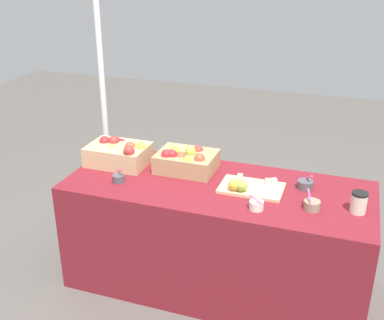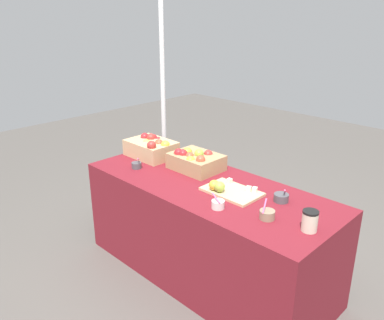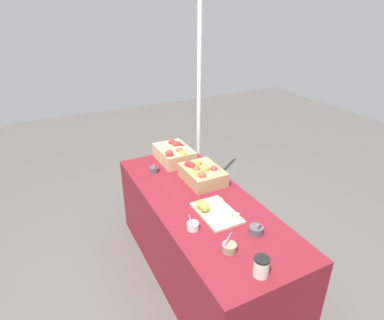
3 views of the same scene
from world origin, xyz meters
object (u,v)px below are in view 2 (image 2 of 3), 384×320
(apple_crate_middle, at_px, (195,161))
(cutting_board_front, at_px, (228,190))
(apple_crate_left, at_px, (152,147))
(coffee_cup, at_px, (310,221))
(sample_bowl_mid, at_px, (137,165))
(sample_bowl_near, at_px, (281,198))
(sample_bowl_far, at_px, (267,214))
(sample_bowl_extra, at_px, (218,204))
(tent_pole, at_px, (163,101))

(apple_crate_middle, height_order, cutting_board_front, apple_crate_middle)
(apple_crate_left, distance_m, coffee_cup, 1.57)
(apple_crate_middle, bearing_deg, sample_bowl_mid, -138.04)
(sample_bowl_near, bearing_deg, sample_bowl_far, -75.17)
(cutting_board_front, bearing_deg, sample_bowl_extra, -65.47)
(coffee_cup, bearing_deg, tent_pole, 162.11)
(tent_pole, bearing_deg, sample_bowl_mid, -56.11)
(cutting_board_front, bearing_deg, sample_bowl_mid, -169.23)
(apple_crate_left, bearing_deg, sample_bowl_near, 1.73)
(apple_crate_middle, bearing_deg, tent_pole, 153.77)
(sample_bowl_near, height_order, tent_pole, tent_pole)
(cutting_board_front, height_order, coffee_cup, coffee_cup)
(sample_bowl_mid, bearing_deg, sample_bowl_near, 14.75)
(sample_bowl_near, relative_size, tent_pole, 0.05)
(sample_bowl_extra, bearing_deg, sample_bowl_mid, 176.00)
(sample_bowl_mid, xyz_separation_m, tent_pole, (-0.47, 0.71, 0.32))
(sample_bowl_mid, xyz_separation_m, sample_bowl_extra, (0.89, -0.06, 0.00))
(coffee_cup, bearing_deg, sample_bowl_far, -168.14)
(coffee_cup, bearing_deg, apple_crate_middle, 168.90)
(sample_bowl_mid, relative_size, coffee_cup, 0.83)
(cutting_board_front, bearing_deg, tent_pole, 156.41)
(sample_bowl_far, distance_m, tent_pole, 1.82)
(sample_bowl_near, xyz_separation_m, sample_bowl_extra, (-0.23, -0.36, 0.00))
(apple_crate_left, bearing_deg, sample_bowl_extra, -17.45)
(sample_bowl_mid, xyz_separation_m, coffee_cup, (1.43, 0.09, 0.04))
(sample_bowl_mid, distance_m, sample_bowl_extra, 0.89)
(sample_bowl_near, bearing_deg, coffee_cup, -33.16)
(cutting_board_front, height_order, sample_bowl_mid, sample_bowl_mid)
(apple_crate_left, bearing_deg, cutting_board_front, -6.57)
(sample_bowl_far, distance_m, sample_bowl_extra, 0.31)
(apple_crate_middle, bearing_deg, sample_bowl_extra, -33.57)
(coffee_cup, bearing_deg, sample_bowl_mid, -176.39)
(cutting_board_front, relative_size, sample_bowl_mid, 3.77)
(sample_bowl_extra, height_order, coffee_cup, coffee_cup)
(sample_bowl_far, relative_size, tent_pole, 0.05)
(apple_crate_left, distance_m, cutting_board_front, 0.93)
(cutting_board_front, relative_size, tent_pole, 0.18)
(sample_bowl_mid, bearing_deg, cutting_board_front, 10.77)
(sample_bowl_mid, bearing_deg, apple_crate_left, 115.84)
(apple_crate_left, bearing_deg, sample_bowl_far, -9.45)
(sample_bowl_mid, height_order, coffee_cup, coffee_cup)
(sample_bowl_extra, height_order, tent_pole, tent_pole)
(sample_bowl_mid, height_order, tent_pole, tent_pole)
(apple_crate_middle, distance_m, coffee_cup, 1.11)
(apple_crate_left, xyz_separation_m, sample_bowl_near, (1.24, 0.04, -0.05))
(sample_bowl_mid, distance_m, coffee_cup, 1.43)
(sample_bowl_near, distance_m, sample_bowl_far, 0.26)
(apple_crate_middle, relative_size, cutting_board_front, 0.99)
(sample_bowl_far, bearing_deg, apple_crate_left, 170.55)
(apple_crate_left, xyz_separation_m, sample_bowl_mid, (0.12, -0.26, -0.05))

